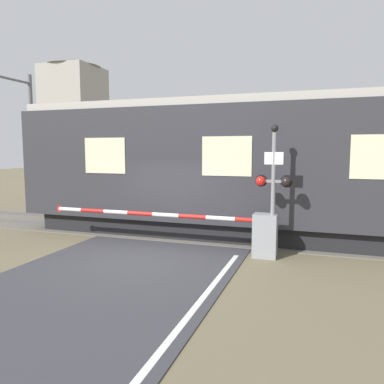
% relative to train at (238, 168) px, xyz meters
% --- Properties ---
extents(ground_plane, '(80.00, 80.00, 0.00)m').
position_rel_train_xyz_m(ground_plane, '(-1.72, -3.35, -2.18)').
color(ground_plane, '#6B6047').
extents(track_bed, '(36.00, 3.20, 0.13)m').
position_rel_train_xyz_m(track_bed, '(-1.72, 0.00, -2.15)').
color(track_bed, '#666056').
rests_on(track_bed, ground_plane).
extents(train, '(14.03, 3.07, 4.26)m').
position_rel_train_xyz_m(train, '(0.00, 0.00, 0.00)').
color(train, black).
rests_on(train, ground_plane).
extents(crossing_barrier, '(6.67, 0.44, 1.12)m').
position_rel_train_xyz_m(crossing_barrier, '(0.55, -2.20, -1.53)').
color(crossing_barrier, gray).
rests_on(crossing_barrier, ground_plane).
extents(signal_post, '(0.92, 0.26, 3.36)m').
position_rel_train_xyz_m(signal_post, '(1.37, -2.23, -0.27)').
color(signal_post, gray).
rests_on(signal_post, ground_plane).
extents(catenary_pole, '(0.20, 1.90, 6.17)m').
position_rel_train_xyz_m(catenary_pole, '(-10.26, 2.52, 1.06)').
color(catenary_pole, slate).
rests_on(catenary_pole, ground_plane).
extents(distant_building, '(5.28, 5.28, 11.42)m').
position_rel_train_xyz_m(distant_building, '(-20.08, 19.39, 3.61)').
color(distant_building, '#9E998E').
rests_on(distant_building, ground_plane).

